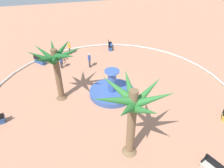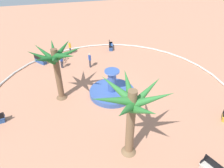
% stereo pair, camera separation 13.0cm
% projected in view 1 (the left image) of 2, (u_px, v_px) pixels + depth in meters
% --- Properties ---
extents(ground_plane, '(80.00, 80.00, 0.00)m').
position_uv_depth(ground_plane, '(112.00, 92.00, 18.81)').
color(ground_plane, tan).
extents(plaza_curb, '(22.42, 22.42, 0.20)m').
position_uv_depth(plaza_curb, '(112.00, 91.00, 18.75)').
color(plaza_curb, silver).
rests_on(plaza_curb, ground).
extents(fountain, '(4.13, 4.13, 2.52)m').
position_uv_depth(fountain, '(112.00, 91.00, 18.38)').
color(fountain, '#38569E').
rests_on(fountain, ground).
extents(palm_tree_near_fountain, '(4.34, 4.40, 5.01)m').
position_uv_depth(palm_tree_near_fountain, '(55.00, 61.00, 16.04)').
color(palm_tree_near_fountain, brown).
rests_on(palm_tree_near_fountain, ground).
extents(palm_tree_by_curb, '(4.56, 4.51, 5.26)m').
position_uv_depth(palm_tree_by_curb, '(132.00, 107.00, 11.18)').
color(palm_tree_by_curb, brown).
rests_on(palm_tree_by_curb, ground).
extents(bench_west, '(1.40, 1.56, 1.00)m').
position_uv_depth(bench_west, '(40.00, 61.00, 23.38)').
color(bench_west, '#335BA8').
rests_on(bench_west, ground).
extents(bench_southwest, '(0.90, 1.67, 1.00)m').
position_uv_depth(bench_southwest, '(110.00, 47.00, 26.82)').
color(bench_southwest, '#335BA8').
rests_on(bench_southwest, ground).
extents(bicycle_red_frame, '(1.05, 1.43, 0.94)m').
position_uv_depth(bicycle_red_frame, '(55.00, 54.00, 24.75)').
color(bicycle_red_frame, black).
rests_on(bicycle_red_frame, ground).
extents(bicycle_by_lamppost, '(0.68, 1.64, 0.94)m').
position_uv_depth(bicycle_by_lamppost, '(63.00, 59.00, 23.63)').
color(bicycle_by_lamppost, black).
rests_on(bicycle_by_lamppost, ground).
extents(person_cyclist_helmet, '(0.28, 0.51, 1.65)m').
position_uv_depth(person_cyclist_helmet, '(69.00, 47.00, 25.23)').
color(person_cyclist_helmet, '#33333D').
rests_on(person_cyclist_helmet, ground).
extents(person_cyclist_photo, '(0.35, 0.46, 1.68)m').
position_uv_depth(person_cyclist_photo, '(61.00, 61.00, 22.14)').
color(person_cyclist_photo, '#33333D').
rests_on(person_cyclist_photo, ground).
extents(person_pedestrian_stroll, '(0.26, 0.52, 1.70)m').
position_uv_depth(person_pedestrian_stroll, '(89.00, 60.00, 22.31)').
color(person_pedestrian_stroll, '#33333D').
rests_on(person_pedestrian_stroll, ground).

